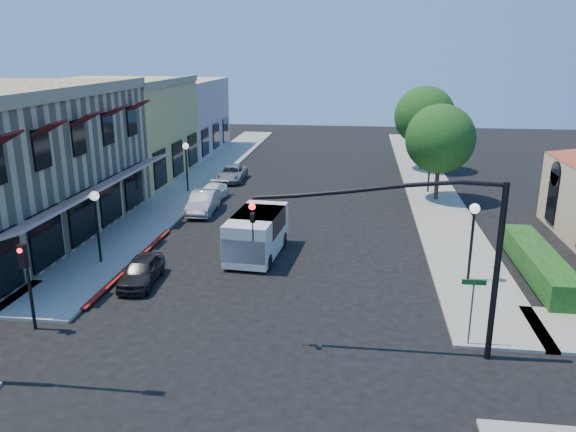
# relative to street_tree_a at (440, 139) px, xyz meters

# --- Properties ---
(ground) EXTENTS (120.00, 120.00, 0.00)m
(ground) POSITION_rel_street_tree_a_xyz_m (-8.80, -22.00, -4.19)
(ground) COLOR black
(ground) RESTS_ON ground
(sidewalk_left) EXTENTS (3.50, 50.00, 0.12)m
(sidewalk_left) POSITION_rel_street_tree_a_xyz_m (-17.55, 5.00, -4.13)
(sidewalk_left) COLOR gray
(sidewalk_left) RESTS_ON ground
(sidewalk_right) EXTENTS (3.50, 50.00, 0.12)m
(sidewalk_right) POSITION_rel_street_tree_a_xyz_m (-0.05, 5.00, -4.13)
(sidewalk_right) COLOR gray
(sidewalk_right) RESTS_ON ground
(curb_red_strip) EXTENTS (0.25, 10.00, 0.06)m
(curb_red_strip) POSITION_rel_street_tree_a_xyz_m (-15.70, -14.00, -4.19)
(curb_red_strip) COLOR maroon
(curb_red_strip) RESTS_ON ground
(yellow_stucco_building) EXTENTS (10.00, 12.00, 7.60)m
(yellow_stucco_building) POSITION_rel_street_tree_a_xyz_m (-24.30, 4.00, -0.39)
(yellow_stucco_building) COLOR tan
(yellow_stucco_building) RESTS_ON ground
(pink_stucco_building) EXTENTS (10.00, 12.00, 7.00)m
(pink_stucco_building) POSITION_rel_street_tree_a_xyz_m (-24.30, 16.00, -0.69)
(pink_stucco_building) COLOR #C59E94
(pink_stucco_building) RESTS_ON ground
(hedge) EXTENTS (1.40, 8.00, 1.10)m
(hedge) POSITION_rel_street_tree_a_xyz_m (2.90, -13.00, -4.19)
(hedge) COLOR #124012
(hedge) RESTS_ON ground
(street_tree_a) EXTENTS (4.56, 4.56, 6.48)m
(street_tree_a) POSITION_rel_street_tree_a_xyz_m (0.00, 0.00, 0.00)
(street_tree_a) COLOR #311E13
(street_tree_a) RESTS_ON ground
(street_tree_b) EXTENTS (4.94, 4.94, 7.02)m
(street_tree_b) POSITION_rel_street_tree_a_xyz_m (0.00, 10.00, 0.35)
(street_tree_b) COLOR #311E13
(street_tree_b) RESTS_ON ground
(signal_mast_arm) EXTENTS (8.01, 0.39, 6.00)m
(signal_mast_arm) POSITION_rel_street_tree_a_xyz_m (-2.94, -20.50, -0.11)
(signal_mast_arm) COLOR black
(signal_mast_arm) RESTS_ON ground
(secondary_signal) EXTENTS (0.28, 0.42, 3.32)m
(secondary_signal) POSITION_rel_street_tree_a_xyz_m (-16.80, -20.59, -1.88)
(secondary_signal) COLOR black
(secondary_signal) RESTS_ON ground
(street_name_sign) EXTENTS (0.80, 0.06, 2.50)m
(street_name_sign) POSITION_rel_street_tree_a_xyz_m (-1.30, -19.80, -2.50)
(street_name_sign) COLOR #595B5E
(street_name_sign) RESTS_ON ground
(lamppost_left_near) EXTENTS (0.44, 0.44, 3.57)m
(lamppost_left_near) POSITION_rel_street_tree_a_xyz_m (-17.30, -14.00, -1.46)
(lamppost_left_near) COLOR black
(lamppost_left_near) RESTS_ON ground
(lamppost_left_far) EXTENTS (0.44, 0.44, 3.57)m
(lamppost_left_far) POSITION_rel_street_tree_a_xyz_m (-17.30, 0.00, -1.46)
(lamppost_left_far) COLOR black
(lamppost_left_far) RESTS_ON ground
(lamppost_right_near) EXTENTS (0.44, 0.44, 3.57)m
(lamppost_right_near) POSITION_rel_street_tree_a_xyz_m (-0.30, -14.00, -1.46)
(lamppost_right_near) COLOR black
(lamppost_right_near) RESTS_ON ground
(lamppost_right_far) EXTENTS (0.44, 0.44, 3.57)m
(lamppost_right_far) POSITION_rel_street_tree_a_xyz_m (-0.30, 2.00, -1.46)
(lamppost_right_far) COLOR black
(lamppost_right_far) RESTS_ON ground
(white_van) EXTENTS (2.49, 5.05, 2.17)m
(white_van) POSITION_rel_street_tree_a_xyz_m (-10.10, -12.01, -2.94)
(white_van) COLOR silver
(white_van) RESTS_ON ground
(parked_car_a) EXTENTS (1.63, 3.56, 1.18)m
(parked_car_a) POSITION_rel_street_tree_a_xyz_m (-14.47, -16.00, -3.60)
(parked_car_a) COLOR black
(parked_car_a) RESTS_ON ground
(parked_car_b) EXTENTS (1.63, 4.20, 1.36)m
(parked_car_b) POSITION_rel_street_tree_a_xyz_m (-14.79, -4.89, -3.51)
(parked_car_b) COLOR #A8AAAD
(parked_car_b) RESTS_ON ground
(parked_car_c) EXTENTS (1.75, 3.83, 1.09)m
(parked_car_c) POSITION_rel_street_tree_a_xyz_m (-15.00, -2.00, -3.65)
(parked_car_c) COLOR white
(parked_car_c) RESTS_ON ground
(parked_car_d) EXTENTS (2.05, 4.25, 1.17)m
(parked_car_d) POSITION_rel_street_tree_a_xyz_m (-15.00, 4.00, -3.61)
(parked_car_d) COLOR gray
(parked_car_d) RESTS_ON ground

